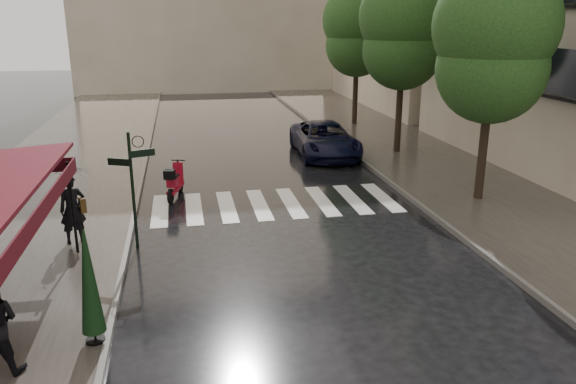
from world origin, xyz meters
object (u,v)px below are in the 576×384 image
object	(u,v)px
scooter	(174,183)
pedestrian_with_umbrella	(69,181)
parasol_front	(88,277)
parked_car	(325,139)

from	to	relation	value
scooter	pedestrian_with_umbrella	bearing A→B (deg)	-109.88
pedestrian_with_umbrella	parasol_front	bearing A→B (deg)	-97.76
parked_car	parasol_front	bearing A→B (deg)	-117.66
parked_car	scooter	bearing A→B (deg)	-140.08
pedestrian_with_umbrella	scooter	bearing A→B (deg)	35.43
pedestrian_with_umbrella	parasol_front	distance (m)	5.24
pedestrian_with_umbrella	parked_car	world-z (taller)	pedestrian_with_umbrella
parasol_front	scooter	bearing A→B (deg)	80.90
scooter	parked_car	xyz separation A→B (m)	(6.47, 5.07, 0.19)
scooter	parked_car	distance (m)	8.22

